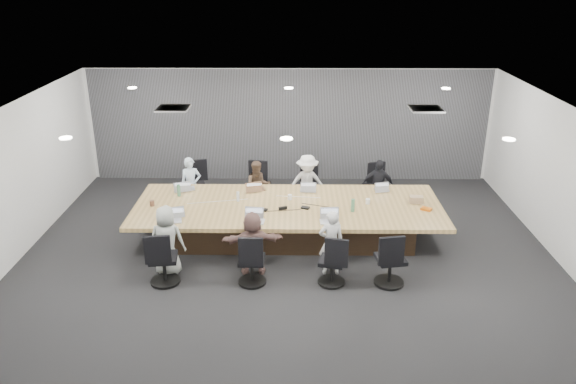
{
  "coord_description": "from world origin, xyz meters",
  "views": [
    {
      "loc": [
        0.1,
        -9.58,
        5.08
      ],
      "look_at": [
        0.0,
        0.4,
        1.05
      ],
      "focal_mm": 35.0,
      "sensor_mm": 36.0,
      "label": 1
    }
  ],
  "objects_px": {
    "chair_4": "(164,262)",
    "laptop_2": "(308,189)",
    "chair_2": "(307,190)",
    "laptop_0": "(186,189)",
    "chair_7": "(390,263)",
    "bottle_green_left": "(179,190)",
    "chair_5": "(252,264)",
    "laptop_6": "(329,222)",
    "person_5": "(253,243)",
    "person_6": "(331,243)",
    "chair_1": "(259,189)",
    "person_4": "(167,240)",
    "snack_packet": "(426,209)",
    "person_0": "(191,185)",
    "person_2": "(307,184)",
    "mug_brown": "(152,203)",
    "bottle_clear": "(238,196)",
    "chair_0": "(194,188)",
    "laptop_3": "(381,190)",
    "person_3": "(377,186)",
    "laptop_5": "(255,221)",
    "laptop_1": "(256,189)",
    "bottle_green_right": "(353,205)",
    "chair_3": "(375,190)",
    "chair_6": "(332,265)",
    "canvas_bag": "(416,199)",
    "person_1": "(258,187)",
    "laptop_4": "(173,221)",
    "stapler": "(283,208)"
  },
  "relations": [
    {
      "from": "bottle_clear",
      "to": "snack_packet",
      "type": "height_order",
      "value": "bottle_clear"
    },
    {
      "from": "laptop_5",
      "to": "bottle_clear",
      "type": "relative_size",
      "value": 1.8
    },
    {
      "from": "chair_5",
      "to": "laptop_6",
      "type": "bearing_deg",
      "value": 35.2
    },
    {
      "from": "chair_4",
      "to": "chair_2",
      "type": "bearing_deg",
      "value": 46.62
    },
    {
      "from": "person_1",
      "to": "laptop_5",
      "type": "distance_m",
      "value": 2.16
    },
    {
      "from": "person_6",
      "to": "laptop_0",
      "type": "bearing_deg",
      "value": -42.16
    },
    {
      "from": "chair_0",
      "to": "person_0",
      "type": "xyz_separation_m",
      "value": [
        0.0,
        -0.35,
        0.21
      ]
    },
    {
      "from": "person_6",
      "to": "laptop_4",
      "type": "bearing_deg",
      "value": -16.53
    },
    {
      "from": "person_6",
      "to": "laptop_6",
      "type": "distance_m",
      "value": 0.57
    },
    {
      "from": "chair_1",
      "to": "laptop_2",
      "type": "bearing_deg",
      "value": 149.01
    },
    {
      "from": "person_0",
      "to": "bottle_green_left",
      "type": "relative_size",
      "value": 5.03
    },
    {
      "from": "chair_1",
      "to": "laptop_1",
      "type": "bearing_deg",
      "value": 98.99
    },
    {
      "from": "chair_7",
      "to": "bottle_green_left",
      "type": "height_order",
      "value": "bottle_green_left"
    },
    {
      "from": "chair_0",
      "to": "person_4",
      "type": "bearing_deg",
      "value": 75.06
    },
    {
      "from": "chair_6",
      "to": "laptop_1",
      "type": "distance_m",
      "value": 2.91
    },
    {
      "from": "person_3",
      "to": "bottle_green_left",
      "type": "relative_size",
      "value": 4.94
    },
    {
      "from": "person_3",
      "to": "laptop_2",
      "type": "bearing_deg",
      "value": -157.52
    },
    {
      "from": "laptop_0",
      "to": "person_3",
      "type": "distance_m",
      "value": 4.13
    },
    {
      "from": "bottle_green_left",
      "to": "bottle_green_right",
      "type": "bearing_deg",
      "value": -12.05
    },
    {
      "from": "chair_3",
      "to": "chair_7",
      "type": "bearing_deg",
      "value": 76.8
    },
    {
      "from": "chair_0",
      "to": "chair_3",
      "type": "relative_size",
      "value": 1.11
    },
    {
      "from": "chair_5",
      "to": "person_2",
      "type": "xyz_separation_m",
      "value": [
        1.01,
        3.05,
        0.28
      ]
    },
    {
      "from": "chair_4",
      "to": "laptop_1",
      "type": "bearing_deg",
      "value": 53.2
    },
    {
      "from": "laptop_0",
      "to": "laptop_2",
      "type": "xyz_separation_m",
      "value": [
        2.55,
        0.0,
        0.0
      ]
    },
    {
      "from": "chair_4",
      "to": "laptop_2",
      "type": "relative_size",
      "value": 2.48
    },
    {
      "from": "laptop_2",
      "to": "laptop_4",
      "type": "height_order",
      "value": "same"
    },
    {
      "from": "laptop_2",
      "to": "bottle_green_right",
      "type": "xyz_separation_m",
      "value": [
        0.83,
        -1.11,
        0.12
      ]
    },
    {
      "from": "bottle_clear",
      "to": "person_2",
      "type": "bearing_deg",
      "value": 39.94
    },
    {
      "from": "chair_3",
      "to": "laptop_0",
      "type": "relative_size",
      "value": 2.12
    },
    {
      "from": "chair_0",
      "to": "laptop_3",
      "type": "height_order",
      "value": "chair_0"
    },
    {
      "from": "laptop_5",
      "to": "mug_brown",
      "type": "distance_m",
      "value": 2.17
    },
    {
      "from": "laptop_6",
      "to": "snack_packet",
      "type": "distance_m",
      "value": 1.97
    },
    {
      "from": "person_4",
      "to": "snack_packet",
      "type": "distance_m",
      "value": 4.88
    },
    {
      "from": "snack_packet",
      "to": "person_1",
      "type": "bearing_deg",
      "value": 154.57
    },
    {
      "from": "chair_2",
      "to": "bottle_clear",
      "type": "height_order",
      "value": "bottle_clear"
    },
    {
      "from": "chair_1",
      "to": "canvas_bag",
      "type": "distance_m",
      "value": 3.59
    },
    {
      "from": "laptop_0",
      "to": "stapler",
      "type": "bearing_deg",
      "value": 139.01
    },
    {
      "from": "chair_1",
      "to": "person_5",
      "type": "relative_size",
      "value": 0.68
    },
    {
      "from": "laptop_1",
      "to": "person_2",
      "type": "distance_m",
      "value": 1.21
    },
    {
      "from": "chair_1",
      "to": "chair_7",
      "type": "relative_size",
      "value": 1.0
    },
    {
      "from": "chair_0",
      "to": "canvas_bag",
      "type": "distance_m",
      "value": 4.94
    },
    {
      "from": "person_2",
      "to": "mug_brown",
      "type": "bearing_deg",
      "value": -164.76
    },
    {
      "from": "chair_1",
      "to": "person_5",
      "type": "distance_m",
      "value": 3.06
    },
    {
      "from": "chair_6",
      "to": "person_0",
      "type": "bearing_deg",
      "value": 147.11
    },
    {
      "from": "mug_brown",
      "to": "bottle_clear",
      "type": "bearing_deg",
      "value": 8.67
    },
    {
      "from": "chair_1",
      "to": "person_0",
      "type": "height_order",
      "value": "person_0"
    },
    {
      "from": "laptop_2",
      "to": "bottle_green_left",
      "type": "xyz_separation_m",
      "value": [
        -2.62,
        -0.37,
        0.11
      ]
    },
    {
      "from": "chair_2",
      "to": "laptop_0",
      "type": "xyz_separation_m",
      "value": [
        -2.55,
        -0.9,
        0.37
      ]
    },
    {
      "from": "person_5",
      "to": "person_6",
      "type": "bearing_deg",
      "value": 172.78
    },
    {
      "from": "person_2",
      "to": "laptop_3",
      "type": "relative_size",
      "value": 4.5
    }
  ]
}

